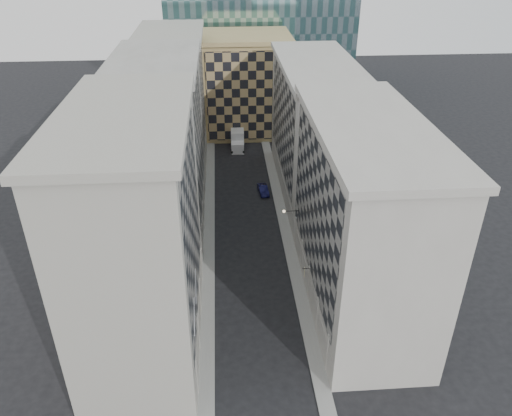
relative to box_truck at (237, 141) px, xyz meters
name	(u,v)px	position (x,y,z in m)	size (l,w,h in m)	color
ground	(267,415)	(0.18, -58.72, -1.41)	(260.00, 260.00, 0.00)	black
sidewalk_west	(209,230)	(-5.07, -28.72, -1.33)	(1.50, 100.00, 0.15)	gray
sidewalk_east	(285,227)	(5.43, -28.72, -1.33)	(1.50, 100.00, 0.15)	gray
bldg_left_a	(140,236)	(-10.70, -47.72, 10.42)	(10.80, 22.80, 23.70)	#A19D90
bldg_left_b	(162,147)	(-10.70, -25.72, 9.92)	(10.80, 22.80, 22.70)	gray
bldg_left_c	(174,99)	(-10.70, -3.72, 9.42)	(10.80, 22.80, 21.70)	#A19D90
bldg_right_a	(360,218)	(11.06, -43.72, 8.91)	(10.80, 26.80, 20.70)	#A9A39A
bldg_right_b	(314,129)	(11.08, -16.72, 8.44)	(10.80, 28.80, 19.70)	#A9A39A
tan_block	(246,84)	(2.18, 9.18, 8.03)	(16.80, 14.80, 18.80)	tan
flagpoles_left	(195,301)	(-5.72, -52.72, 6.59)	(0.10, 6.33, 2.33)	gray
bracket_lamp	(285,211)	(4.56, -34.72, 4.79)	(1.98, 0.36, 0.36)	black
box_truck	(237,141)	(0.00, 0.00, 0.00)	(2.55, 5.96, 3.23)	silver
dark_car	(263,190)	(3.26, -18.40, -0.78)	(1.33, 3.81, 1.26)	#10123D
shop_sign	(305,272)	(5.60, -43.83, 2.42)	(0.90, 0.79, 0.88)	black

